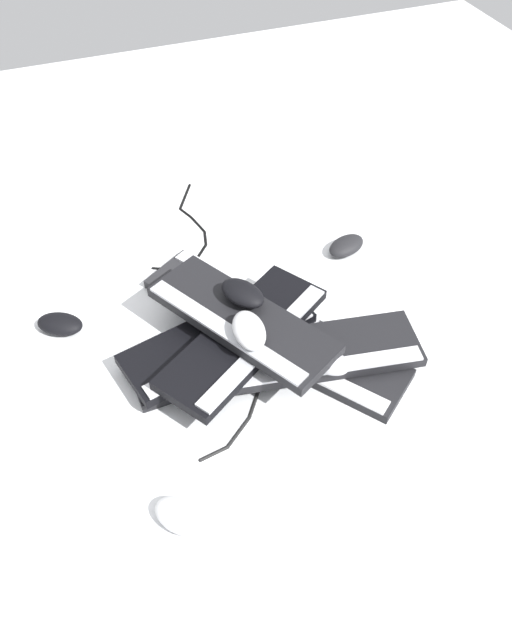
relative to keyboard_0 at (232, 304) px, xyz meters
The scene contains 17 objects.
ground_plane 0.10m from the keyboard_0, 157.18° to the right, with size 3.20×3.20×0.00m, color white.
keyboard_0 is the anchor object (origin of this frame).
keyboard_1 0.16m from the keyboard_0, 157.75° to the left, with size 0.17×0.45×0.03m.
keyboard_2 0.24m from the keyboard_0, 151.98° to the right, with size 0.44×0.38×0.03m.
keyboard_3 0.15m from the keyboard_0, 149.46° to the left, with size 0.25×0.46×0.03m.
keyboard_4 0.27m from the keyboard_0, 152.45° to the right, with size 0.22×0.46×0.03m.
keyboard_5 0.18m from the keyboard_0, behind, with size 0.37×0.45×0.03m.
keyboard_6 0.17m from the keyboard_0, 169.97° to the left, with size 0.46×0.35×0.03m.
mouse_0 0.16m from the keyboard_0, behind, with size 0.11×0.07×0.04m, color black.
mouse_1 0.31m from the keyboard_0, 158.96° to the right, with size 0.11×0.07×0.04m, color #B7B7BC.
mouse_2 0.55m from the keyboard_0, 151.59° to the left, with size 0.11×0.07×0.04m, color silver.
mouse_3 0.36m from the keyboard_0, 75.18° to the right, with size 0.11×0.07×0.04m, color black.
mouse_4 0.41m from the keyboard_0, 79.88° to the left, with size 0.11×0.07×0.04m, color black.
mouse_5 0.24m from the keyboard_0, behind, with size 0.11×0.07×0.04m, color silver.
mouse_6 0.07m from the keyboard_0, behind, with size 0.11×0.07×0.04m, color black.
cable_0 0.24m from the keyboard_0, 161.68° to the left, with size 0.32×0.21×0.01m.
cable_1 0.32m from the keyboard_0, ahead, with size 0.36×0.20×0.01m.
Camera 1 is at (-0.92, 0.36, 1.09)m, focal length 35.00 mm.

